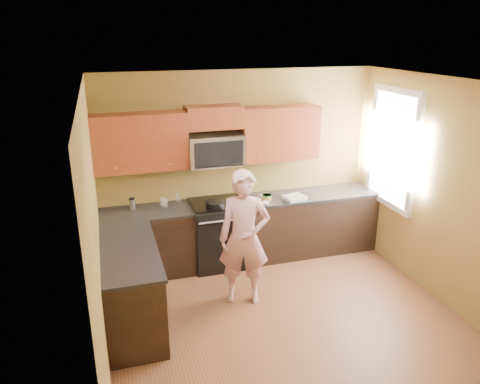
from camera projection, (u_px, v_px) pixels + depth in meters
name	position (u px, v px, depth m)	size (l,w,h in m)	color
floor	(289.00, 325.00, 5.31)	(4.00, 4.00, 0.00)	brown
ceiling	(299.00, 85.00, 4.42)	(4.00, 4.00, 0.00)	white
wall_back	(239.00, 166.00, 6.67)	(4.00, 4.00, 0.00)	olive
wall_front	(414.00, 325.00, 3.06)	(4.00, 4.00, 0.00)	olive
wall_left	(96.00, 239.00, 4.32)	(4.00, 4.00, 0.00)	olive
wall_right	(452.00, 197.00, 5.41)	(4.00, 4.00, 0.00)	olive
cabinet_back_run	(245.00, 231.00, 6.70)	(4.00, 0.60, 0.88)	black
cabinet_left_run	(131.00, 287.00, 5.24)	(0.60, 1.60, 0.88)	black
countertop_back	(246.00, 202.00, 6.54)	(4.00, 0.62, 0.04)	black
countertop_left	(129.00, 251.00, 5.09)	(0.62, 1.60, 0.04)	black
stove	(219.00, 233.00, 6.56)	(0.76, 0.65, 0.95)	black
microwave	(216.00, 165.00, 6.35)	(0.76, 0.40, 0.42)	silver
upper_cab_left	(142.00, 170.00, 6.11)	(1.22, 0.33, 0.75)	brown
upper_cab_right	(279.00, 159.00, 6.64)	(1.12, 0.33, 0.75)	brown
upper_cab_over_mw	(214.00, 117.00, 6.16)	(0.76, 0.33, 0.30)	brown
window	(393.00, 149.00, 6.39)	(0.06, 1.06, 1.66)	white
woman	(244.00, 238.00, 5.55)	(0.61, 0.40, 1.67)	pink
frying_pan	(215.00, 206.00, 6.26)	(0.24, 0.43, 0.06)	black
butter_tub	(267.00, 200.00, 6.57)	(0.13, 0.13, 0.10)	yellow
toast_slice	(260.00, 199.00, 6.58)	(0.11, 0.11, 0.01)	#B27F47
napkin_a	(265.00, 203.00, 6.36)	(0.11, 0.12, 0.06)	silver
napkin_b	(262.00, 196.00, 6.61)	(0.12, 0.13, 0.07)	silver
dish_towel	(294.00, 198.00, 6.58)	(0.30, 0.24, 0.05)	white
travel_mug	(133.00, 209.00, 6.21)	(0.08, 0.08, 0.16)	silver
glass_a	(165.00, 203.00, 6.28)	(0.07, 0.07, 0.12)	silver
glass_b	(162.00, 201.00, 6.34)	(0.07, 0.07, 0.12)	silver
glass_c	(178.00, 198.00, 6.47)	(0.07, 0.07, 0.12)	silver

